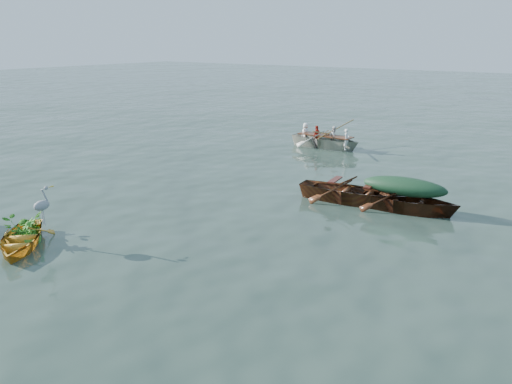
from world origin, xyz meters
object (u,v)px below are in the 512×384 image
(open_wooden_boat, at_px, (351,203))
(rowed_boat, at_px, (325,148))
(yellow_dinghy, at_px, (21,247))
(heron, at_px, (42,211))
(green_tarp_boat, at_px, (402,211))

(open_wooden_boat, height_order, rowed_boat, rowed_boat)
(yellow_dinghy, relative_size, rowed_boat, 0.64)
(rowed_boat, distance_m, heron, 13.46)
(heron, bearing_deg, green_tarp_boat, 4.13)
(yellow_dinghy, height_order, heron, heron)
(green_tarp_boat, height_order, rowed_boat, rowed_boat)
(yellow_dinghy, height_order, open_wooden_boat, open_wooden_boat)
(rowed_boat, relative_size, heron, 4.85)
(green_tarp_boat, xyz_separation_m, open_wooden_boat, (-1.48, -0.15, 0.00))
(yellow_dinghy, distance_m, green_tarp_boat, 9.91)
(green_tarp_boat, height_order, open_wooden_boat, open_wooden_boat)
(yellow_dinghy, distance_m, heron, 1.00)
(green_tarp_boat, bearing_deg, heron, 134.09)
(yellow_dinghy, xyz_separation_m, open_wooden_boat, (4.91, 7.43, 0.00))
(yellow_dinghy, relative_size, green_tarp_boat, 0.68)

